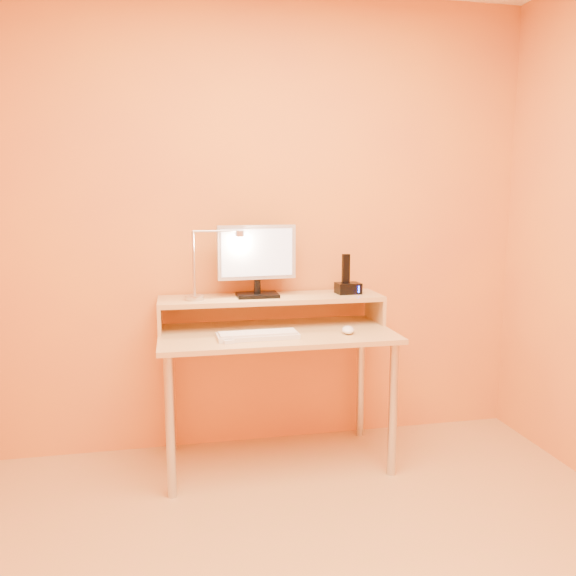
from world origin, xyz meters
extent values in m
cube|color=orange|center=(0.00, 1.50, 1.25)|extent=(3.00, 0.04, 2.50)
cylinder|color=#B9BABE|center=(-0.55, 0.93, 0.35)|extent=(0.04, 0.04, 0.69)
cylinder|color=#B9BABE|center=(0.55, 0.93, 0.35)|extent=(0.04, 0.04, 0.69)
cylinder|color=#B9BABE|center=(-0.55, 1.43, 0.35)|extent=(0.04, 0.04, 0.69)
cylinder|color=#B9BABE|center=(0.55, 1.43, 0.35)|extent=(0.04, 0.04, 0.69)
cube|color=tan|center=(0.00, 1.18, 0.71)|extent=(1.20, 0.60, 0.02)
cube|color=tan|center=(-0.59, 1.33, 0.79)|extent=(0.02, 0.30, 0.14)
cube|color=tan|center=(0.59, 1.33, 0.79)|extent=(0.02, 0.30, 0.14)
cube|color=tan|center=(0.00, 1.33, 0.87)|extent=(1.20, 0.30, 0.02)
cube|color=black|center=(-0.08, 1.33, 0.89)|extent=(0.22, 0.16, 0.02)
cylinder|color=black|center=(-0.08, 1.33, 0.93)|extent=(0.04, 0.04, 0.07)
cube|color=#AFAFB8|center=(-0.08, 1.34, 1.12)|extent=(0.42, 0.07, 0.29)
cube|color=black|center=(-0.08, 1.36, 1.12)|extent=(0.38, 0.04, 0.24)
cube|color=silver|center=(-0.08, 1.32, 1.12)|extent=(0.38, 0.04, 0.25)
cylinder|color=#B9BABE|center=(-0.41, 1.30, 0.89)|extent=(0.10, 0.10, 0.02)
cylinder|color=#B9BABE|center=(-0.41, 1.30, 1.07)|extent=(0.01, 0.01, 0.33)
cylinder|color=#B9BABE|center=(-0.29, 1.30, 1.24)|extent=(0.24, 0.01, 0.01)
cylinder|color=#B9BABE|center=(-0.17, 1.30, 1.22)|extent=(0.04, 0.04, 0.03)
cylinder|color=#FFEAC6|center=(-0.17, 1.30, 1.20)|extent=(0.03, 0.03, 0.00)
cube|color=black|center=(0.43, 1.33, 0.91)|extent=(0.14, 0.11, 0.06)
cube|color=black|center=(0.42, 1.33, 1.02)|extent=(0.04, 0.03, 0.16)
cube|color=#1B32FF|center=(0.48, 1.28, 0.91)|extent=(0.01, 0.00, 0.04)
cube|color=silver|center=(-0.11, 1.06, 0.73)|extent=(0.40, 0.14, 0.02)
ellipsoid|color=white|center=(0.35, 1.07, 0.74)|extent=(0.09, 0.12, 0.04)
cube|color=silver|center=(-0.28, 1.06, 0.73)|extent=(0.08, 0.19, 0.02)
camera|label=1|loc=(-0.51, -1.61, 1.39)|focal=35.04mm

